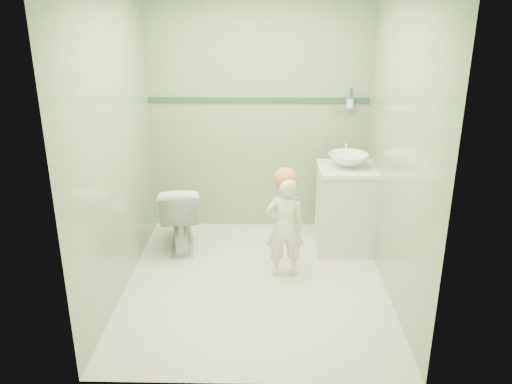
{
  "coord_description": "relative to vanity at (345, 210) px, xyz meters",
  "views": [
    {
      "loc": [
        0.09,
        -3.93,
        2.3
      ],
      "look_at": [
        0.0,
        0.15,
        0.78
      ],
      "focal_mm": 36.72,
      "sensor_mm": 36.0,
      "label": 1
    }
  ],
  "objects": [
    {
      "name": "cup_holder",
      "position": [
        0.05,
        0.48,
        0.93
      ],
      "size": [
        0.26,
        0.07,
        0.21
      ],
      "color": "silver",
      "rests_on": "room_shell"
    },
    {
      "name": "vanity",
      "position": [
        0.0,
        0.0,
        0.0
      ],
      "size": [
        0.52,
        0.5,
        0.8
      ],
      "primitive_type": "cube",
      "color": "silver",
      "rests_on": "ground"
    },
    {
      "name": "toddler",
      "position": [
        -0.59,
        -0.54,
        0.06
      ],
      "size": [
        0.35,
        0.25,
        0.91
      ],
      "primitive_type": "imported",
      "rotation": [
        0.0,
        0.0,
        3.24
      ],
      "color": "white",
      "rests_on": "ground"
    },
    {
      "name": "trim_stripe",
      "position": [
        -0.84,
        0.54,
        0.95
      ],
      "size": [
        2.2,
        0.02,
        0.05
      ],
      "primitive_type": "cube",
      "color": "#305435",
      "rests_on": "room_shell"
    },
    {
      "name": "hair_cap",
      "position": [
        -0.59,
        -0.51,
        0.48
      ],
      "size": [
        0.2,
        0.2,
        0.2
      ],
      "primitive_type": "sphere",
      "color": "#C77E49",
      "rests_on": "toddler"
    },
    {
      "name": "teal_toothbrush",
      "position": [
        -0.51,
        -0.65,
        0.36
      ],
      "size": [
        0.11,
        0.14,
        0.08
      ],
      "color": "#128874",
      "rests_on": "toddler"
    },
    {
      "name": "room_shell",
      "position": [
        -0.84,
        -0.7,
        0.8
      ],
      "size": [
        2.5,
        2.54,
        2.4
      ],
      "color": "#81A877",
      "rests_on": "ground"
    },
    {
      "name": "basin",
      "position": [
        0.0,
        0.0,
        0.49
      ],
      "size": [
        0.37,
        0.37,
        0.13
      ],
      "primitive_type": "imported",
      "color": "white",
      "rests_on": "counter"
    },
    {
      "name": "counter",
      "position": [
        0.0,
        0.0,
        0.41
      ],
      "size": [
        0.54,
        0.52,
        0.04
      ],
      "primitive_type": "cube",
      "color": "white",
      "rests_on": "vanity"
    },
    {
      "name": "faucet",
      "position": [
        0.0,
        0.19,
        0.57
      ],
      "size": [
        0.03,
        0.13,
        0.18
      ],
      "color": "silver",
      "rests_on": "counter"
    },
    {
      "name": "ground",
      "position": [
        -0.84,
        -0.7,
        -0.4
      ],
      "size": [
        2.5,
        2.5,
        0.0
      ],
      "primitive_type": "plane",
      "color": "white",
      "rests_on": "ground"
    },
    {
      "name": "toilet",
      "position": [
        -1.58,
        -0.02,
        -0.07
      ],
      "size": [
        0.46,
        0.7,
        0.67
      ],
      "primitive_type": "imported",
      "rotation": [
        0.0,
        0.0,
        3.29
      ],
      "color": "white",
      "rests_on": "ground"
    }
  ]
}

